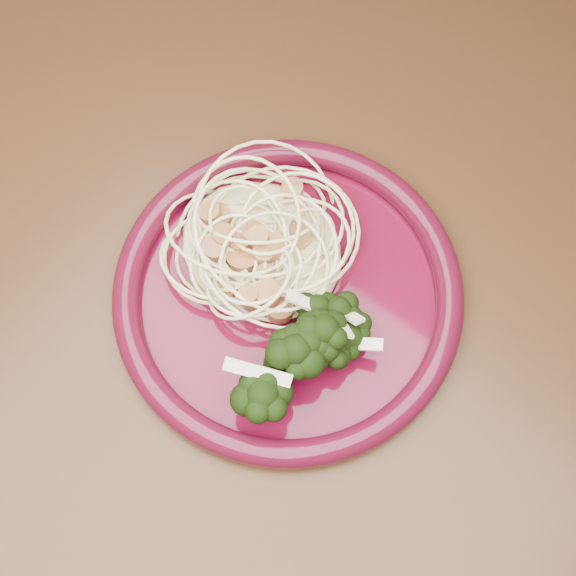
# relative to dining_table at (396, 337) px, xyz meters

# --- Properties ---
(dining_table) EXTENTS (1.20, 0.80, 0.75)m
(dining_table) POSITION_rel_dining_table_xyz_m (0.00, 0.00, 0.00)
(dining_table) COLOR #472814
(dining_table) RESTS_ON ground
(dinner_plate) EXTENTS (0.37, 0.37, 0.02)m
(dinner_plate) POSITION_rel_dining_table_xyz_m (-0.08, -0.06, 0.11)
(dinner_plate) COLOR #50071C
(dinner_plate) RESTS_ON dining_table
(spaghetti_pile) EXTENTS (0.17, 0.16, 0.03)m
(spaghetti_pile) POSITION_rel_dining_table_xyz_m (-0.12, -0.04, 0.12)
(spaghetti_pile) COLOR #F8F2B4
(spaghetti_pile) RESTS_ON dinner_plate
(scallop_cluster) EXTENTS (0.16, 0.16, 0.04)m
(scallop_cluster) POSITION_rel_dining_table_xyz_m (-0.12, -0.04, 0.16)
(scallop_cluster) COLOR #B37743
(scallop_cluster) RESTS_ON spaghetti_pile
(broccoli_pile) EXTENTS (0.12, 0.15, 0.05)m
(broccoli_pile) POSITION_rel_dining_table_xyz_m (-0.03, -0.08, 0.13)
(broccoli_pile) COLOR black
(broccoli_pile) RESTS_ON dinner_plate
(onion_garnish) EXTENTS (0.08, 0.10, 0.05)m
(onion_garnish) POSITION_rel_dining_table_xyz_m (-0.03, -0.08, 0.16)
(onion_garnish) COLOR #F2E8CD
(onion_garnish) RESTS_ON broccoli_pile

